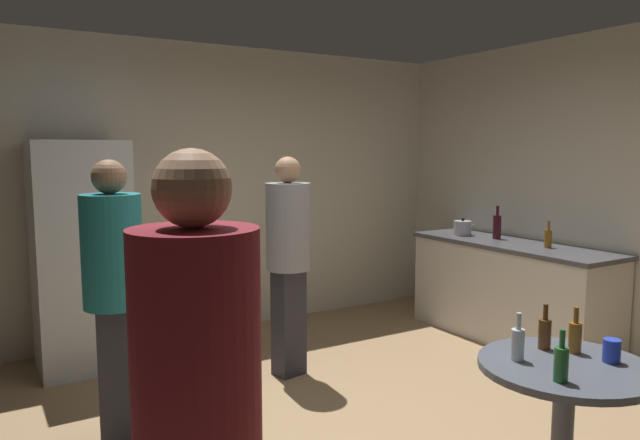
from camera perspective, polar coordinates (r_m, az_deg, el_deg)
The scene contains 16 objects.
wall_back at distance 5.67m, azimuth -11.36°, elevation 2.83°, with size 5.32×0.06×2.70m, color beige.
wall_side_right at distance 5.29m, azimuth 28.15°, elevation 1.88°, with size 0.06×5.20×2.70m, color beige.
refrigerator at distance 5.03m, azimuth -22.01°, elevation -3.19°, with size 0.70×0.68×1.80m.
kitchen_counter at distance 5.67m, azimuth 17.85°, elevation -6.56°, with size 0.64×1.97×0.90m.
kettle at distance 5.92m, azimuth 13.61°, elevation -0.74°, with size 0.24×0.17×0.18m.
wine_bottle_on_counter at distance 5.76m, azimuth 16.70°, elevation -0.58°, with size 0.08×0.08×0.31m.
beer_bottle_on_counter at distance 5.38m, azimuth 21.14°, elevation -1.62°, with size 0.06×0.06×0.23m.
foreground_table at distance 3.10m, azimuth 22.53°, elevation -14.48°, with size 0.80×0.80×0.73m.
beer_bottle_amber at distance 3.21m, azimuth 23.39°, elevation -10.25°, with size 0.06×0.06×0.23m.
beer_bottle_brown at distance 3.21m, azimuth 20.86°, elevation -10.12°, with size 0.06×0.06×0.23m.
beer_bottle_green at distance 2.81m, azimuth 22.24°, elevation -12.62°, with size 0.06×0.06×0.23m.
beer_bottle_clear at distance 3.01m, azimuth 18.53°, elevation -11.19°, with size 0.06×0.06×0.23m.
plastic_cup_blue at distance 3.15m, azimuth 26.31°, elevation -11.24°, with size 0.08×0.08×0.11m, color blue.
person_in_gray_shirt at distance 4.48m, azimuth -3.08°, elevation -2.82°, with size 0.40×0.40×1.68m.
person_in_teal_shirt at distance 3.62m, azimuth -19.31°, elevation -5.53°, with size 0.44×0.44×1.68m.
person_in_maroon_shirt at distance 1.68m, azimuth -11.68°, elevation -18.38°, with size 0.43×0.43×1.73m.
Camera 1 is at (-1.90, -2.70, 1.73)m, focal length 33.18 mm.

